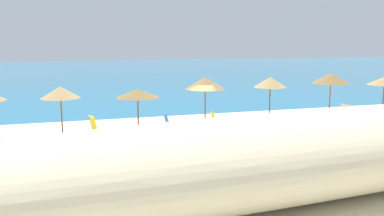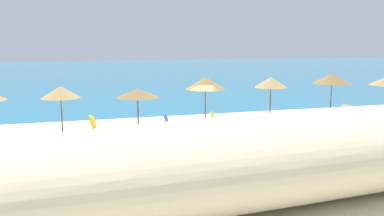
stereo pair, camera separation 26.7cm
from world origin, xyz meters
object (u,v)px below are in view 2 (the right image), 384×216
Objects in this scene: beach_umbrella_3 at (61,92)px; beach_umbrella_7 at (332,78)px; lounge_chair_1 at (343,116)px; beach_umbrella_6 at (271,82)px; lounge_chair_3 at (157,126)px; lounge_chair_2 at (206,122)px; beach_umbrella_4 at (138,93)px; beach_umbrella_5 at (205,83)px; lounge_chair_0 at (85,131)px.

beach_umbrella_7 reaches higher than beach_umbrella_3.
beach_umbrella_6 is at bearing 54.07° from lounge_chair_1.
lounge_chair_3 is (4.90, -0.69, -1.94)m from beach_umbrella_3.
lounge_chair_2 is (-8.31, -0.49, -2.16)m from beach_umbrella_7.
beach_umbrella_4 is 1.65× the size of lounge_chair_1.
beach_umbrella_4 is 1.32× the size of lounge_chair_3.
beach_umbrella_5 is 3.80m from lounge_chair_3.
beach_umbrella_4 is 4.10m from lounge_chair_2.
beach_umbrella_6 is at bearing 172.65° from beach_umbrella_7.
lounge_chair_0 reaches higher than lounge_chair_2.
lounge_chair_2 is 0.82× the size of lounge_chair_3.
beach_umbrella_6 reaches higher than lounge_chair_2.
lounge_chair_2 is at bearing -4.96° from beach_umbrella_3.
lounge_chair_3 is (0.91, -0.79, -1.73)m from beach_umbrella_4.
beach_umbrella_4 is 12.00m from beach_umbrella_7.
beach_umbrella_3 is 15.98m from beach_umbrella_7.
beach_umbrella_4 reaches higher than lounge_chair_0.
lounge_chair_1 is (12.22, -1.22, -1.67)m from beach_umbrella_4.
beach_umbrella_7 is at bearing -2.68° from lounge_chair_1.
lounge_chair_2 is at bearing -69.52° from lounge_chair_3.
beach_umbrella_7 is at bearing -2.74° from beach_umbrella_5.
beach_umbrella_6 is 11.26m from lounge_chair_0.
lounge_chair_0 reaches higher than lounge_chair_1.
lounge_chair_0 is (-2.89, -1.19, -1.66)m from beach_umbrella_4.
lounge_chair_2 is (7.66, -0.66, -1.85)m from beach_umbrella_3.
beach_umbrella_4 is 0.81× the size of beach_umbrella_5.
lounge_chair_1 is at bearing -65.85° from lounge_chair_2.
beach_umbrella_4 is 8.11m from beach_umbrella_6.
beach_umbrella_6 is at bearing 1.59° from beach_umbrella_5.
beach_umbrella_6 is at bearing -62.00° from lounge_chair_3.
beach_umbrella_7 reaches higher than lounge_chair_3.
lounge_chair_3 is (-2.76, -0.03, -0.09)m from lounge_chair_2.
lounge_chair_0 is 3.82m from lounge_chair_3.
beach_umbrella_4 is 3.54m from lounge_chair_0.
beach_umbrella_3 is at bearing 26.60° from lounge_chair_0.
lounge_chair_0 is (-6.80, -1.31, -2.09)m from beach_umbrella_5.
beach_umbrella_3 reaches higher than lounge_chair_3.
beach_umbrella_3 is 1.47× the size of lounge_chair_3.
beach_umbrella_7 is (3.89, -0.50, 0.18)m from beach_umbrella_6.
lounge_chair_1 is 11.32m from lounge_chair_3.
lounge_chair_1 is 0.97× the size of lounge_chair_2.
beach_umbrella_7 is (8.08, -0.39, 0.09)m from beach_umbrella_5.
beach_umbrella_5 is (7.90, 0.21, 0.22)m from beach_umbrella_3.
beach_umbrella_5 is 0.98× the size of beach_umbrella_7.
beach_umbrella_6 reaches higher than lounge_chair_1.
beach_umbrella_3 reaches higher than lounge_chair_2.
lounge_chair_3 is at bearing 71.32° from lounge_chair_1.
lounge_chair_3 is (-3.00, -0.91, -2.16)m from beach_umbrella_5.
lounge_chair_2 is at bearing -176.61° from beach_umbrella_7.
lounge_chair_1 is at bearing -108.58° from lounge_chair_0.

